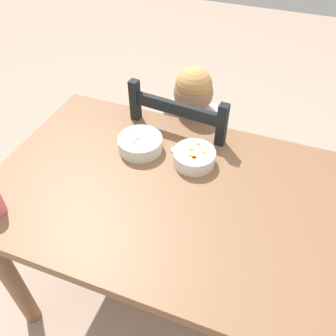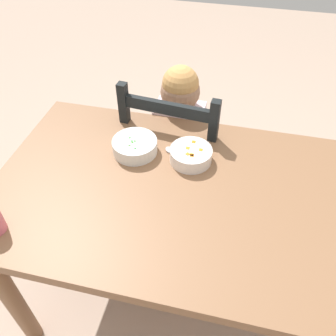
{
  "view_description": "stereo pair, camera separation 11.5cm",
  "coord_description": "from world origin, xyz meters",
  "views": [
    {
      "loc": [
        0.26,
        -0.78,
        1.67
      ],
      "look_at": [
        -0.05,
        0.05,
        0.81
      ],
      "focal_mm": 37.89,
      "sensor_mm": 36.0,
      "label": 1
    },
    {
      "loc": [
        0.15,
        -0.81,
        1.67
      ],
      "look_at": [
        -0.05,
        0.05,
        0.81
      ],
      "focal_mm": 37.89,
      "sensor_mm": 36.0,
      "label": 2
    }
  ],
  "objects": [
    {
      "name": "child_figure",
      "position": [
        -0.09,
        0.45,
        0.64
      ],
      "size": [
        0.32,
        0.31,
        0.97
      ],
      "color": "silver",
      "rests_on": "ground"
    },
    {
      "name": "ground_plane",
      "position": [
        0.0,
        0.0,
        0.0
      ],
      "size": [
        8.0,
        8.0,
        0.0
      ],
      "primitive_type": "plane",
      "color": "tan"
    },
    {
      "name": "spoon",
      "position": [
        -0.06,
        0.18,
        0.77
      ],
      "size": [
        0.12,
        0.1,
        0.01
      ],
      "color": "silver",
      "rests_on": "dining_table"
    },
    {
      "name": "bowl_of_peas",
      "position": [
        -0.2,
        0.16,
        0.79
      ],
      "size": [
        0.17,
        0.17,
        0.06
      ],
      "color": "white",
      "rests_on": "dining_table"
    },
    {
      "name": "dining_table",
      "position": [
        0.0,
        0.0,
        0.65
      ],
      "size": [
        1.31,
        0.82,
        0.76
      ],
      "color": "brown",
      "rests_on": "ground"
    },
    {
      "name": "dining_chair",
      "position": [
        -0.1,
        0.46,
        0.46
      ],
      "size": [
        0.46,
        0.46,
        0.94
      ],
      "color": "black",
      "rests_on": "ground"
    },
    {
      "name": "bowl_of_carrots",
      "position": [
        0.01,
        0.16,
        0.79
      ],
      "size": [
        0.16,
        0.16,
        0.05
      ],
      "color": "white",
      "rests_on": "dining_table"
    }
  ]
}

